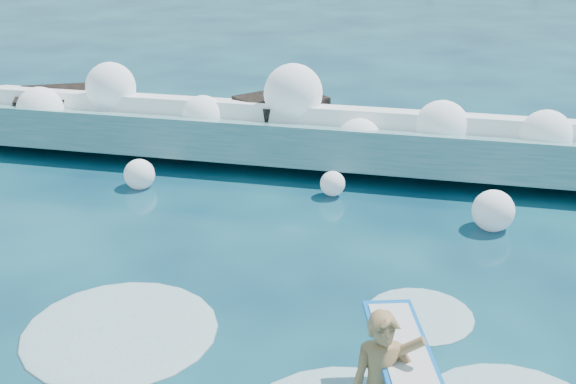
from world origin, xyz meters
The scene contains 4 objects.
ground centered at (0.00, 0.00, 0.00)m, with size 200.00×200.00×0.00m, color #07223E.
breaking_wave centered at (1.08, 6.88, 0.53)m, with size 17.57×2.76×1.51m.
rock_cluster centered at (-3.12, 7.68, 0.43)m, with size 8.33×3.20×1.35m.
wave_spray centered at (1.51, 6.88, 1.01)m, with size 15.17×4.62×2.18m.
Camera 1 is at (3.92, -8.83, 5.81)m, focal length 45.00 mm.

